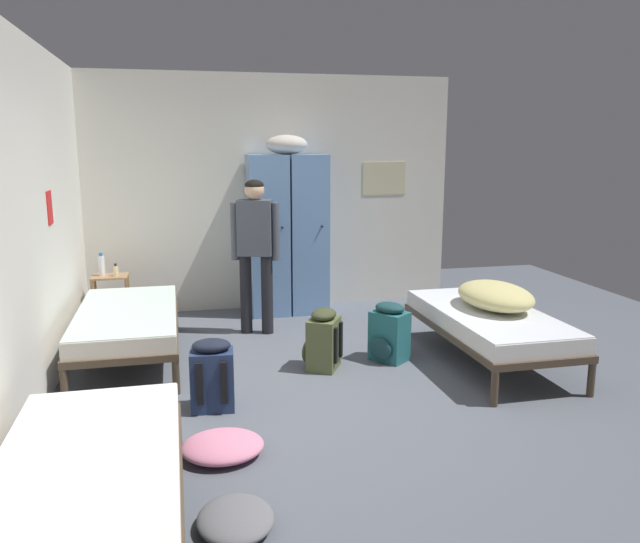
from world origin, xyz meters
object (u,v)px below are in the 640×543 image
person_traveler (255,242)px  backpack_navy (212,376)px  bedding_heap (495,296)px  clothes_pile_pink (223,446)px  locker_bank (288,231)px  backpack_teal (389,333)px  backpack_olive (323,340)px  bed_left_front (87,480)px  shelf_unit (111,296)px  bed_left_rear (127,321)px  lotion_bottle (116,271)px  clothes_pile_grey (236,519)px  water_bottle (101,265)px  bed_right (488,322)px

person_traveler → backpack_navy: person_traveler is taller
bedding_heap → clothes_pile_pink: (-2.60, -1.31, -0.54)m
locker_bank → bedding_heap: (1.56, -2.09, -0.36)m
person_traveler → backpack_teal: (1.07, -1.14, -0.71)m
backpack_olive → bed_left_front: bearing=-127.1°
person_traveler → locker_bank: bearing=58.5°
backpack_navy → shelf_unit: bearing=111.0°
bedding_heap → person_traveler: size_ratio=0.56×
bed_left_front → person_traveler: 3.73m
bed_left_rear → bed_left_front: size_ratio=1.00×
lotion_bottle → clothes_pile_grey: bearing=-77.5°
water_bottle → clothes_pile_grey: size_ratio=0.54×
bed_right → clothes_pile_grey: size_ratio=4.11×
locker_bank → bed_left_front: 4.61m
bed_right → shelf_unit: bearing=150.2°
bed_right → clothes_pile_pink: (-2.50, -1.24, -0.32)m
person_traveler → lotion_bottle: (-1.45, 0.55, -0.34)m
bedding_heap → clothes_pile_grey: size_ratio=1.95×
backpack_navy → backpack_teal: bearing=23.7°
backpack_teal → clothes_pile_pink: (-1.64, -1.49, -0.20)m
bed_right → clothes_pile_pink: bed_right is taller
lotion_bottle → locker_bank: bearing=6.6°
bed_right → backpack_olive: bearing=173.1°
locker_bank → bedding_heap: size_ratio=2.30×
bed_left_rear → clothes_pile_grey: 2.94m
bedding_heap → water_bottle: (-3.63, 1.93, 0.08)m
bed_left_front → backpack_teal: bearing=44.7°
backpack_navy → clothes_pile_grey: size_ratio=1.19×
shelf_unit → bedding_heap: (3.55, -1.91, 0.26)m
bed_left_rear → backpack_navy: size_ratio=3.45×
bed_left_front → lotion_bottle: lotion_bottle is taller
water_bottle → backpack_olive: size_ratio=0.45×
clothes_pile_pink → bedding_heap: bearing=26.8°
lotion_bottle → backpack_navy: 2.59m
bed_left_front → bed_left_rear: bearing=90.0°
shelf_unit → bed_left_rear: size_ratio=0.30×
backpack_navy → clothes_pile_grey: bearing=-89.4°
locker_bank → bedding_heap: locker_bank is taller
bedding_heap → backpack_navy: (-2.61, -0.54, -0.35)m
shelf_unit → backpack_teal: bearing=-33.7°
bedding_heap → backpack_olive: bearing=176.0°
person_traveler → clothes_pile_pink: (-0.57, -2.63, -0.91)m
bedding_heap → backpack_olive: (-1.60, 0.11, -0.35)m
shelf_unit → person_traveler: size_ratio=0.35×
bed_left_rear → shelf_unit: bearing=101.8°
backpack_teal → clothes_pile_grey: size_ratio=1.19×
lotion_bottle → backpack_navy: bearing=-70.2°
bed_right → clothes_pile_grey: (-2.50, -2.05, -0.32)m
bed_left_front → backpack_olive: bearing=52.9°
locker_bank → bed_right: bearing=-55.9°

